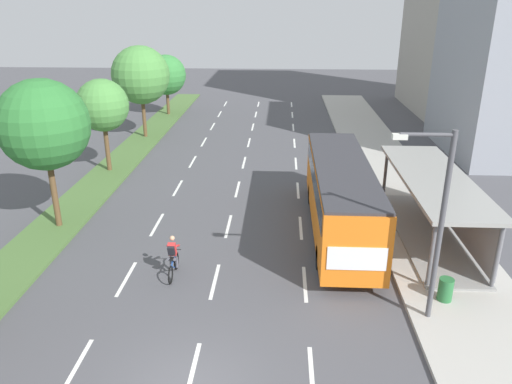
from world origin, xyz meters
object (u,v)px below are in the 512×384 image
Objects in this scene: median_tree_second at (43,125)px; median_tree_fourth at (141,75)px; median_tree_third at (102,106)px; bus_shelter at (438,201)px; streetlight at (437,216)px; bus at (341,191)px; cyclist at (173,258)px; median_tree_fifth at (166,75)px; trash_bin at (445,289)px.

median_tree_second is 1.00× the size of median_tree_fourth.
median_tree_fourth reaches higher than median_tree_third.
streetlight is at bearing -108.51° from bus_shelter.
bus reaches higher than cyclist.
bus is 1.62× the size of median_tree_second.
median_tree_third is at bearing 149.38° from bus.
bus_shelter is at bearing 71.49° from streetlight.
median_tree_second is 1.27× the size of median_tree_fifth.
median_tree_second is 16.65m from median_tree_fourth.
median_tree_fourth is (0.13, 8.32, 0.67)m from median_tree_third.
median_tree_second is (-13.37, -0.22, 2.96)m from bus.
bus is at bearing 173.70° from bus_shelter.
median_tree_fourth is (-6.64, 20.81, 4.12)m from cyclist.
bus reaches higher than bus_shelter.
trash_bin is (16.75, -30.50, -3.20)m from median_tree_fifth.
streetlight is (-2.11, -6.30, 2.02)m from bus_shelter.
trash_bin is at bearing -61.23° from median_tree_fifth.
streetlight is at bearing -14.70° from cyclist.
median_tree_fifth reaches higher than trash_bin.
median_tree_fifth is (-6.63, 29.14, 2.98)m from cyclist.
trash_bin is at bearing -52.92° from median_tree_fourth.
streetlight is at bearing -135.36° from trash_bin.
bus_shelter is 1.78× the size of median_tree_fifth.
median_tree_fourth reaches higher than bus_shelter.
trash_bin is at bearing -7.69° from cyclist.
bus is 13.70m from median_tree_second.
median_tree_third is (-6.77, 12.49, 3.45)m from cyclist.
bus is at bearing -61.31° from median_tree_fifth.
bus_shelter is 1.70× the size of median_tree_third.
trash_bin is at bearing -101.53° from bus_shelter.
cyclist is at bearing -61.53° from median_tree_third.
streetlight is (15.72, -31.52, 0.12)m from median_tree_fifth.
median_tree_third is 22.15m from trash_bin.
streetlight is 7.65× the size of trash_bin.
median_tree_fifth reaches higher than bus_shelter.
median_tree_fourth is 1.27× the size of median_tree_fifth.
streetlight is at bearing -43.16° from median_tree_third.
trash_bin is (-1.08, -5.28, -1.29)m from bus_shelter.
bus is at bearing 119.10° from trash_bin.
median_tree_second is 8.37m from median_tree_third.
streetlight is (2.17, -6.77, 1.82)m from bus.
cyclist is 0.32× the size of median_tree_third.
streetlight is at bearing -72.24° from bus.
median_tree_third is at bearing 118.47° from cyclist.
median_tree_fourth is 28.14m from trash_bin.
median_tree_third reaches higher than trash_bin.
bus_shelter is 4.31m from bus.
streetlight is (15.86, -14.87, -0.35)m from median_tree_third.
median_tree_third is at bearing 154.49° from bus_shelter.
bus_shelter is at bearing -43.45° from median_tree_fourth.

